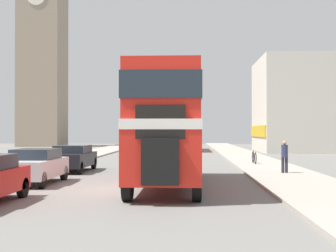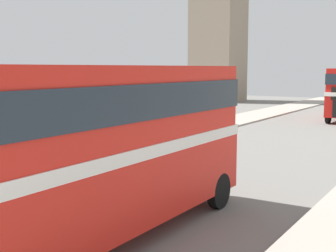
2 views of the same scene
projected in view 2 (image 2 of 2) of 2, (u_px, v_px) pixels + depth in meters
ground_plane at (38, 243)px, 11.42m from camera, size 120.00×120.00×0.00m
double_decker_bus at (109, 139)px, 11.18m from camera, size 2.39×9.96×4.30m
car_parked_far at (105, 153)px, 19.44m from camera, size 1.80×4.20×1.37m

